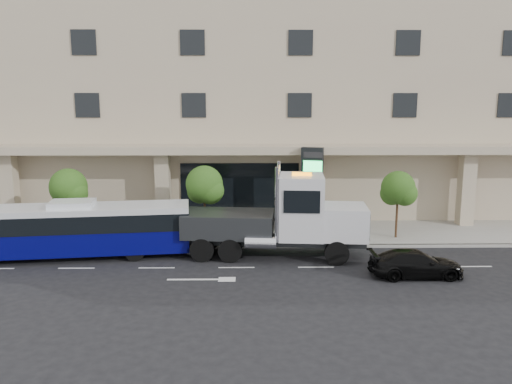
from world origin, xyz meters
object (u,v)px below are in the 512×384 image
at_px(city_bus, 74,229).
at_px(tow_truck, 283,219).
at_px(signage_pylon, 312,190).
at_px(black_sedan, 416,264).

relative_size(city_bus, tow_truck, 1.12).
xyz_separation_m(city_bus, tow_truck, (11.10, -0.01, 0.49)).
height_order(city_bus, tow_truck, tow_truck).
bearing_deg(signage_pylon, black_sedan, -44.01).
bearing_deg(signage_pylon, city_bus, -142.18).
bearing_deg(tow_truck, signage_pylon, 70.72).
relative_size(tow_truck, black_sedan, 2.50).
bearing_deg(black_sedan, tow_truck, 61.45).
height_order(city_bus, black_sedan, city_bus).
relative_size(city_bus, signage_pylon, 2.32).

